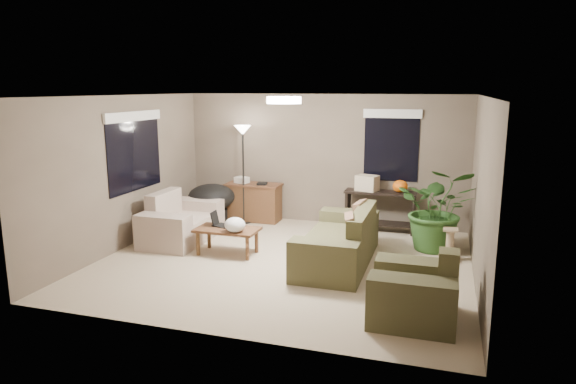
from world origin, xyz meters
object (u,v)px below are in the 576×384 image
(loveseat, at_px, (180,224))
(console_table, at_px, (380,208))
(armchair, at_px, (415,294))
(cat_scratching_post, at_px, (450,246))
(houseplant, at_px, (437,218))
(main_sofa, at_px, (341,244))
(papasan_chair, at_px, (212,201))
(desk, at_px, (254,202))
(floor_lamp, at_px, (243,142))
(coffee_table, at_px, (227,232))

(loveseat, relative_size, console_table, 1.23)
(armchair, distance_m, cat_scratching_post, 2.31)
(houseplant, relative_size, cat_scratching_post, 2.77)
(main_sofa, relative_size, loveseat, 1.38)
(papasan_chair, xyz_separation_m, cat_scratching_post, (4.41, -0.82, -0.25))
(main_sofa, relative_size, armchair, 2.20)
(main_sofa, relative_size, papasan_chair, 1.88)
(main_sofa, bearing_deg, console_table, 80.18)
(desk, xyz_separation_m, papasan_chair, (-0.66, -0.55, 0.09))
(loveseat, xyz_separation_m, floor_lamp, (0.61, 1.44, 1.30))
(papasan_chair, bearing_deg, loveseat, -93.77)
(houseplant, xyz_separation_m, cat_scratching_post, (0.21, -0.46, -0.32))
(cat_scratching_post, bearing_deg, armchair, -99.61)
(main_sofa, xyz_separation_m, floor_lamp, (-2.29, 1.78, 1.30))
(console_table, bearing_deg, loveseat, -153.37)
(coffee_table, bearing_deg, desk, 99.57)
(papasan_chair, relative_size, houseplant, 0.85)
(loveseat, distance_m, cat_scratching_post, 4.49)
(desk, relative_size, papasan_chair, 0.94)
(coffee_table, distance_m, papasan_chair, 1.87)
(main_sofa, distance_m, coffee_table, 1.82)
(console_table, distance_m, houseplant, 1.36)
(houseplant, distance_m, cat_scratching_post, 0.60)
(loveseat, distance_m, coffee_table, 1.18)
(desk, relative_size, floor_lamp, 0.58)
(desk, height_order, console_table, same)
(papasan_chair, bearing_deg, desk, 39.52)
(console_table, relative_size, papasan_chair, 1.11)
(loveseat, distance_m, houseplant, 4.35)
(main_sofa, distance_m, armchair, 2.04)
(floor_lamp, distance_m, houseplant, 3.88)
(desk, bearing_deg, loveseat, -113.92)
(console_table, relative_size, houseplant, 0.94)
(coffee_table, relative_size, papasan_chair, 0.85)
(armchair, bearing_deg, coffee_table, 152.95)
(main_sofa, distance_m, houseplant, 1.77)
(floor_lamp, xyz_separation_m, cat_scratching_post, (3.88, -1.15, -1.38))
(armchair, distance_m, floor_lamp, 5.06)
(coffee_table, distance_m, cat_scratching_post, 3.48)
(loveseat, xyz_separation_m, coffee_table, (1.09, -0.45, 0.06))
(main_sofa, height_order, loveseat, same)
(coffee_table, height_order, console_table, console_table)
(main_sofa, relative_size, desk, 2.00)
(armchair, xyz_separation_m, floor_lamp, (-3.49, 3.43, 1.30))
(armchair, bearing_deg, desk, 132.71)
(coffee_table, distance_m, desk, 2.14)
(console_table, xyz_separation_m, cat_scratching_post, (1.24, -1.34, -0.22))
(armchair, xyz_separation_m, houseplant, (0.18, 2.74, 0.24))
(loveseat, distance_m, desk, 1.81)
(main_sofa, bearing_deg, papasan_chair, 152.90)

